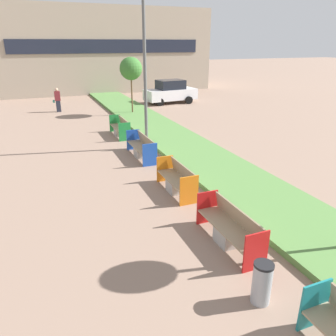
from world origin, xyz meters
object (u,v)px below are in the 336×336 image
object	(u,v)px
bench_orange_frame	(177,181)
pedestrian_walking	(58,100)
bench_blue_frame	(142,149)
bench_green_frame	(120,129)
parked_car_distant	(170,92)
litter_bin	(262,283)
bench_red_frame	(230,230)
street_lamp_post	(145,57)
sapling_tree_far	(131,69)

from	to	relation	value
bench_orange_frame	pedestrian_walking	size ratio (longest dim) A/B	1.22
bench_blue_frame	pedestrian_walking	world-z (taller)	pedestrian_walking
bench_blue_frame	bench_green_frame	bearing A→B (deg)	90.05
parked_car_distant	litter_bin	bearing A→B (deg)	-113.46
bench_red_frame	parked_car_distant	world-z (taller)	parked_car_distant
bench_blue_frame	parked_car_distant	bearing A→B (deg)	62.39
street_lamp_post	sapling_tree_far	xyz separation A→B (m)	(1.54, 7.68, -1.06)
street_lamp_post	parked_car_distant	xyz separation A→B (m)	(5.73, 10.95, -3.20)
parked_car_distant	pedestrian_walking	bearing A→B (deg)	176.66
pedestrian_walking	bench_green_frame	bearing A→B (deg)	-72.56
bench_blue_frame	sapling_tree_far	world-z (taller)	sapling_tree_far
sapling_tree_far	pedestrian_walking	size ratio (longest dim) A/B	2.27
bench_orange_frame	bench_blue_frame	world-z (taller)	same
bench_orange_frame	parked_car_distant	bearing A→B (deg)	68.32
bench_red_frame	bench_blue_frame	bearing A→B (deg)	89.98
pedestrian_walking	parked_car_distant	xyz separation A→B (m)	(8.87, 0.34, 0.06)
litter_bin	pedestrian_walking	bearing A→B (deg)	95.54
bench_green_frame	parked_car_distant	size ratio (longest dim) A/B	0.49
street_lamp_post	bench_red_frame	bearing A→B (deg)	-94.22
bench_orange_frame	parked_car_distant	distance (m)	17.19
bench_red_frame	litter_bin	size ratio (longest dim) A/B	2.58
street_lamp_post	bench_orange_frame	bearing A→B (deg)	-96.96
street_lamp_post	parked_car_distant	bearing A→B (deg)	62.36
bench_red_frame	street_lamp_post	distance (m)	9.10
bench_blue_frame	sapling_tree_far	distance (m)	9.49
bench_green_frame	pedestrian_walking	world-z (taller)	pedestrian_walking
bench_green_frame	bench_red_frame	bearing A→B (deg)	-89.99
bench_red_frame	bench_green_frame	size ratio (longest dim) A/B	1.05
bench_red_frame	bench_green_frame	xyz separation A→B (m)	(-0.00, 10.85, -0.00)
bench_red_frame	sapling_tree_far	distance (m)	16.32
street_lamp_post	pedestrian_walking	xyz separation A→B (m)	(-3.13, 10.61, -3.26)
bench_green_frame	pedestrian_walking	bearing A→B (deg)	107.44
bench_green_frame	litter_bin	distance (m)	12.79
bench_red_frame	street_lamp_post	size ratio (longest dim) A/B	0.30
pedestrian_walking	parked_car_distant	distance (m)	8.87
bench_red_frame	pedestrian_walking	size ratio (longest dim) A/B	1.34
bench_red_frame	bench_orange_frame	bearing A→B (deg)	90.04
bench_blue_frame	litter_bin	distance (m)	9.05
litter_bin	sapling_tree_far	world-z (taller)	sapling_tree_far
bench_orange_frame	bench_red_frame	bearing A→B (deg)	-89.96
bench_orange_frame	street_lamp_post	world-z (taller)	street_lamp_post
pedestrian_walking	bench_red_frame	bearing A→B (deg)	-82.39
pedestrian_walking	litter_bin	bearing A→B (deg)	-84.46
sapling_tree_far	parked_car_distant	distance (m)	5.73
litter_bin	parked_car_distant	world-z (taller)	parked_car_distant
street_lamp_post	bench_green_frame	bearing A→B (deg)	103.34
bench_red_frame	bench_green_frame	world-z (taller)	same
bench_red_frame	bench_orange_frame	size ratio (longest dim) A/B	1.10
parked_car_distant	bench_blue_frame	bearing A→B (deg)	-123.13
bench_red_frame	parked_car_distant	bearing A→B (deg)	71.74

